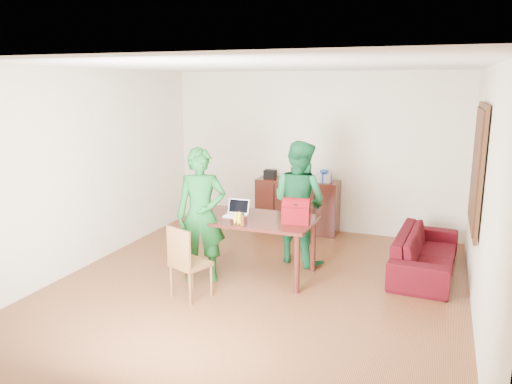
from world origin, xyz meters
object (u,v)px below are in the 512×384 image
at_px(person_far, 299,202).
at_px(chair, 190,276).
at_px(table, 251,225).
at_px(sofa, 426,252).
at_px(red_bag, 296,213).
at_px(bottle, 243,219).
at_px(laptop, 235,213).
at_px(person_near, 201,215).

bearing_deg(person_far, chair, 85.17).
distance_m(table, person_far, 0.86).
bearing_deg(person_far, sofa, -150.57).
bearing_deg(red_bag, table, 168.65).
xyz_separation_m(chair, bottle, (0.45, 0.57, 0.60)).
xyz_separation_m(laptop, bottle, (0.25, -0.36, 0.04)).
distance_m(person_near, sofa, 3.06).
bearing_deg(bottle, laptop, 124.71).
bearing_deg(laptop, chair, -104.96).
relative_size(person_far, laptop, 5.73).
bearing_deg(person_far, table, 79.66).
relative_size(person_far, bottle, 10.96).
bearing_deg(laptop, table, 1.77).
distance_m(table, red_bag, 0.67).
bearing_deg(bottle, person_far, 68.81).
relative_size(bottle, red_bag, 0.46).
bearing_deg(red_bag, laptop, 170.81).
bearing_deg(red_bag, person_near, -169.63).
relative_size(table, sofa, 0.89).
xyz_separation_m(person_near, person_far, (0.97, 1.11, 0.00)).
bearing_deg(red_bag, sofa, 23.77).
height_order(table, bottle, bottle).
xyz_separation_m(person_near, bottle, (0.56, 0.03, -0.00)).
bearing_deg(person_near, sofa, 3.48).
bearing_deg(sofa, chair, 128.99).
height_order(bottle, red_bag, red_bag).
bearing_deg(chair, laptop, 99.78).
height_order(person_far, red_bag, person_far).
distance_m(person_far, sofa, 1.84).
xyz_separation_m(chair, laptop, (0.20, 0.93, 0.57)).
relative_size(chair, laptop, 2.91).
xyz_separation_m(chair, sofa, (2.59, 1.84, 0.02)).
height_order(laptop, sofa, laptop).
distance_m(person_near, laptop, 0.50).
xyz_separation_m(person_far, laptop, (-0.67, -0.72, -0.05)).
relative_size(person_far, red_bag, 5.07).
xyz_separation_m(person_far, bottle, (-0.42, -1.08, -0.01)).
relative_size(person_near, person_far, 1.00).
height_order(red_bag, sofa, red_bag).
relative_size(person_near, laptop, 5.70).
height_order(chair, laptop, laptop).
xyz_separation_m(person_near, red_bag, (1.15, 0.37, 0.04)).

